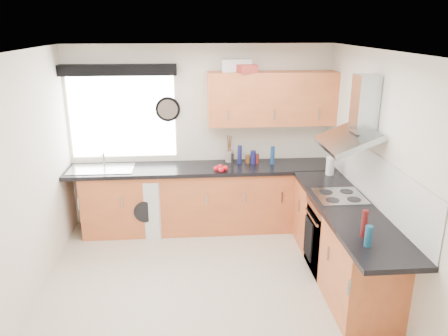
{
  "coord_description": "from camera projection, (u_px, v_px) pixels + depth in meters",
  "views": [
    {
      "loc": [
        -0.14,
        -4.1,
        2.74
      ],
      "look_at": [
        0.25,
        0.85,
        1.1
      ],
      "focal_mm": 35.0,
      "sensor_mm": 36.0,
      "label": 1
    }
  ],
  "objects": [
    {
      "name": "ground_plane",
      "position": [
        207.0,
        289.0,
        4.75
      ],
      "size": [
        3.6,
        3.6,
        0.0
      ],
      "primitive_type": "plane",
      "color": "beige"
    },
    {
      "name": "base_cab_right",
      "position": [
        341.0,
        242.0,
        4.87
      ],
      "size": [
        0.58,
        2.1,
        0.86
      ],
      "primitive_type": "cube",
      "color": "#B2562C",
      "rests_on": "ground_plane"
    },
    {
      "name": "bottle_1",
      "position": [
        368.0,
        236.0,
        3.76
      ],
      "size": [
        0.07,
        0.07,
        0.19
      ],
      "primitive_type": "cylinder",
      "color": "navy",
      "rests_on": "worktop_right"
    },
    {
      "name": "wall_back",
      "position": [
        201.0,
        137.0,
        6.06
      ],
      "size": [
        3.6,
        0.02,
        2.5
      ],
      "primitive_type": "cube",
      "color": "silver",
      "rests_on": "ground_plane"
    },
    {
      "name": "jar_5",
      "position": [
        272.0,
        155.0,
        5.96
      ],
      "size": [
        0.06,
        0.06,
        0.24
      ],
      "primitive_type": "cylinder",
      "color": "navy",
      "rests_on": "worktop_back"
    },
    {
      "name": "window",
      "position": [
        123.0,
        117.0,
        5.88
      ],
      "size": [
        1.4,
        0.02,
        1.1
      ],
      "primitive_type": "cube",
      "color": "silver",
      "rests_on": "wall_back"
    },
    {
      "name": "washing_machine",
      "position": [
        147.0,
        204.0,
        5.98
      ],
      "size": [
        0.67,
        0.66,
        0.8
      ],
      "primitive_type": "cube",
      "rotation": [
        0.0,
        0.0,
        -0.29
      ],
      "color": "silver",
      "rests_on": "ground_plane"
    },
    {
      "name": "wall_clock",
      "position": [
        168.0,
        110.0,
        5.86
      ],
      "size": [
        0.33,
        0.04,
        0.33
      ],
      "primitive_type": "cylinder",
      "rotation": [
        1.57,
        0.0,
        0.0
      ],
      "color": "black",
      "rests_on": "wall_back"
    },
    {
      "name": "base_cab_back",
      "position": [
        195.0,
        200.0,
        6.04
      ],
      "size": [
        3.0,
        0.58,
        0.86
      ],
      "primitive_type": "cube",
      "color": "#B2562C",
      "rests_on": "ground_plane"
    },
    {
      "name": "hob_plate",
      "position": [
        340.0,
        196.0,
        4.86
      ],
      "size": [
        0.52,
        0.52,
        0.01
      ],
      "primitive_type": "cube",
      "color": "#9EA7AB",
      "rests_on": "worktop_right"
    },
    {
      "name": "ceiling",
      "position": [
        204.0,
        52.0,
        3.96
      ],
      "size": [
        3.6,
        3.6,
        0.02
      ],
      "primitive_type": "cube",
      "color": "white",
      "rests_on": "wall_back"
    },
    {
      "name": "utensil_pot",
      "position": [
        229.0,
        156.0,
        6.08
      ],
      "size": [
        0.13,
        0.13,
        0.15
      ],
      "primitive_type": "cylinder",
      "rotation": [
        0.0,
        0.0,
        0.21
      ],
      "color": "gray",
      "rests_on": "worktop_back"
    },
    {
      "name": "kitchen_roll",
      "position": [
        330.0,
        166.0,
        5.54
      ],
      "size": [
        0.13,
        0.13,
        0.23
      ],
      "primitive_type": "cylinder",
      "rotation": [
        0.0,
        0.0,
        0.33
      ],
      "color": "silver",
      "rests_on": "worktop_right"
    },
    {
      "name": "upper_cabinets",
      "position": [
        272.0,
        98.0,
        5.79
      ],
      "size": [
        1.7,
        0.35,
        0.7
      ],
      "primitive_type": "cube",
      "color": "#B2562C",
      "rests_on": "wall_back"
    },
    {
      "name": "worktop_back",
      "position": [
        202.0,
        168.0,
        5.89
      ],
      "size": [
        3.6,
        0.62,
        0.05
      ],
      "primitive_type": "cube",
      "color": "black",
      "rests_on": "base_cab_back"
    },
    {
      "name": "wall_right",
      "position": [
        380.0,
        176.0,
        4.49
      ],
      "size": [
        0.02,
        3.6,
        2.5
      ],
      "primitive_type": "cube",
      "color": "silver",
      "rests_on": "ground_plane"
    },
    {
      "name": "extractor_hood",
      "position": [
        356.0,
        121.0,
        4.6
      ],
      "size": [
        0.52,
        0.78,
        0.66
      ],
      "primitive_type": null,
      "color": "#9EA7AB",
      "rests_on": "wall_right"
    },
    {
      "name": "jar_2",
      "position": [
        253.0,
        157.0,
        6.0
      ],
      "size": [
        0.07,
        0.07,
        0.18
      ],
      "primitive_type": "cylinder",
      "color": "#181953",
      "rests_on": "worktop_back"
    },
    {
      "name": "sink",
      "position": [
        101.0,
        166.0,
        5.77
      ],
      "size": [
        0.84,
        0.46,
        0.1
      ],
      "primitive_type": null,
      "color": "#9EA7AB",
      "rests_on": "worktop_back"
    },
    {
      "name": "wall_front",
      "position": [
        217.0,
        282.0,
        2.65
      ],
      "size": [
        3.6,
        0.02,
        2.5
      ],
      "primitive_type": "cube",
      "color": "silver",
      "rests_on": "ground_plane"
    },
    {
      "name": "window_blind",
      "position": [
        118.0,
        70.0,
        5.59
      ],
      "size": [
        1.5,
        0.18,
        0.14
      ],
      "primitive_type": "cube",
      "color": "black",
      "rests_on": "wall_back"
    },
    {
      "name": "jar_1",
      "position": [
        232.0,
        160.0,
        5.92
      ],
      "size": [
        0.04,
        0.04,
        0.16
      ],
      "primitive_type": "cylinder",
      "color": "black",
      "rests_on": "worktop_back"
    },
    {
      "name": "jar_0",
      "position": [
        240.0,
        155.0,
        5.98
      ],
      "size": [
        0.06,
        0.06,
        0.26
      ],
      "primitive_type": "cylinder",
      "color": "#181B53",
      "rests_on": "worktop_back"
    },
    {
      "name": "casserole",
      "position": [
        236.0,
        65.0,
        5.71
      ],
      "size": [
        0.39,
        0.29,
        0.16
      ],
      "primitive_type": "cube",
      "rotation": [
        0.0,
        0.0,
        0.04
      ],
      "color": "silver",
      "rests_on": "upper_cabinets"
    },
    {
      "name": "tomato_cluster",
      "position": [
        221.0,
        168.0,
        5.7
      ],
      "size": [
        0.18,
        0.18,
        0.07
      ],
      "primitive_type": null,
      "rotation": [
        0.0,
        0.0,
        -0.09
      ],
      "color": "red",
      "rests_on": "worktop_back"
    },
    {
      "name": "splashback",
      "position": [
        367.0,
        173.0,
        4.8
      ],
      "size": [
        0.01,
        3.0,
        0.54
      ],
      "primitive_type": "cube",
      "color": "white",
      "rests_on": "wall_right"
    },
    {
      "name": "oven",
      "position": [
        336.0,
        236.0,
        5.01
      ],
      "size": [
        0.56,
        0.58,
        0.85
      ],
      "primitive_type": "cube",
      "color": "black",
      "rests_on": "ground_plane"
    },
    {
      "name": "storage_box",
      "position": [
        247.0,
        69.0,
        5.54
      ],
      "size": [
        0.26,
        0.24,
        0.1
      ],
      "primitive_type": "cube",
      "rotation": [
        0.0,
        0.0,
        0.31
      ],
      "color": "#A32E27",
      "rests_on": "upper_cabinets"
    },
    {
      "name": "jar_4",
      "position": [
        257.0,
        159.0,
        6.01
      ],
      "size": [
        0.05,
        0.05,
        0.13
      ],
      "primitive_type": "cylinder",
      "color": "maroon",
      "rests_on": "worktop_back"
    },
    {
      "name": "jar_3",
      "position": [
        248.0,
        159.0,
        6.03
      ],
      "size": [
        0.07,
        0.07,
        0.11
      ],
      "primitive_type": "cylinder",
      "color": "brown",
      "rests_on": "worktop_back"
    },
    {
      "name": "base_cab_corner",
      "position": [
        309.0,
        196.0,
        6.15
      ],
      "size": [
        0.6,
        0.6,
        0.86
      ],
      "primitive_type": "cube",
      "color": "#B2562C",
      "rests_on": "ground_plane"
    },
    {
      "name": "wall_left",
      "position": [
        20.0,
        186.0,
        4.22
      ],
      "size": [
        0.02,
        3.6,
        2.5
      ],
      "primitive_type": "cube",
      "color": "silver",
      "rests_on": "ground_plane"
    },
    {
      "name": "bottle_0",
      "position": [
        364.0,
        223.0,
        3.92
      ],
      "size": [
        0.06,
        0.06,
        0.25
      ],
      "primitive_type": "cylinder",
      "color": "#541113",
      "rests_on": "worktop_right"
    },
    {
      "name": "worktop_right",
      "position": [
        349.0,
        210.0,
        4.58
      ],
      "size": [
        0.62,
        2.42,
        0.05
      ],
      "primitive_type": "cube",
      "color": "black",
      "rests_on": "base_cab_right"
    }
  ]
}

